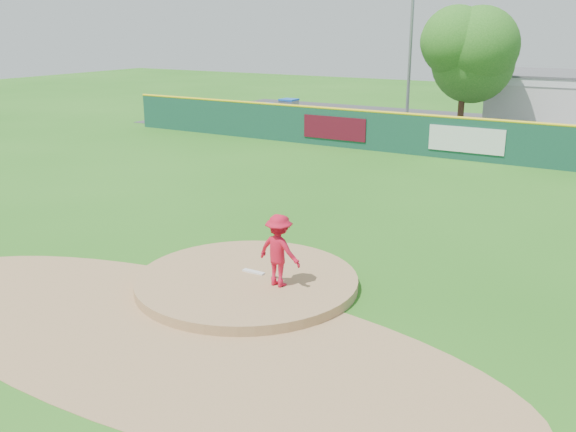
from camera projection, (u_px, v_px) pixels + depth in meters
The scene contains 12 objects.
ground at pixel (247, 286), 15.95m from camera, with size 120.00×120.00×0.00m, color #286B19.
pitchers_mound at pixel (247, 286), 15.95m from camera, with size 5.50×5.50×0.50m, color #9E774C.
pitching_rubber at pixel (254, 272), 16.11m from camera, with size 0.60×0.15×0.04m, color white.
infield_dirt_arc at pixel (167, 334), 13.47m from camera, with size 15.40×15.40×0.01m, color #9E774C.
parking_lot at pixel (502, 133), 38.18m from camera, with size 44.00×16.00×0.02m, color #38383A.
pitcher at pixel (279, 250), 15.12m from camera, with size 1.13×0.65×1.75m, color red.
van at pixel (492, 137), 32.35m from camera, with size 2.49×5.40×1.50m, color white.
fence_banners at pixel (397, 134), 31.95m from camera, with size 10.57×0.04×1.20m.
playground_slide at pixel (288, 111), 41.72m from camera, with size 1.02×2.88×1.59m.
outfield_fence at pixel (460, 137), 30.46m from camera, with size 40.00×0.14×2.07m.
deciduous_tree at pixel (465, 55), 36.20m from camera, with size 5.60×5.60×7.36m.
light_pole_left at pixel (412, 27), 39.38m from camera, with size 1.75×0.25×11.00m.
Camera 1 is at (8.42, -12.18, 6.25)m, focal length 40.00 mm.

